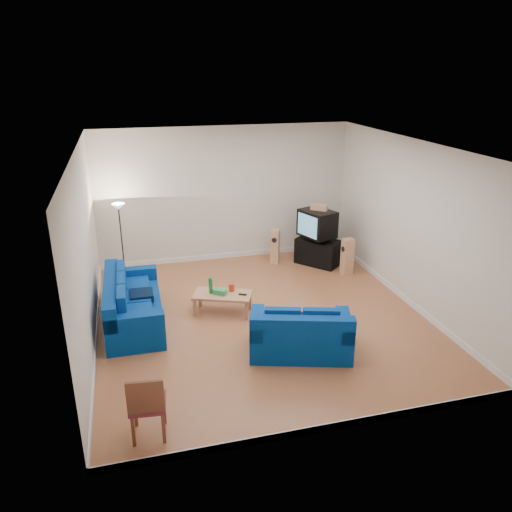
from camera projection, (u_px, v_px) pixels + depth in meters
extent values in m
cube|color=brown|center=(261.00, 317.00, 9.44)|extent=(6.00, 6.50, 0.01)
cube|color=white|center=(262.00, 147.00, 8.29)|extent=(6.00, 6.50, 0.01)
cube|color=silver|center=(225.00, 195.00, 11.80)|extent=(6.00, 0.01, 3.20)
cube|color=silver|center=(335.00, 323.00, 5.93)|extent=(6.00, 0.01, 3.20)
cube|color=silver|center=(85.00, 253.00, 8.14)|extent=(0.01, 6.50, 3.20)
cube|color=silver|center=(412.00, 225.00, 9.59)|extent=(0.01, 6.50, 3.20)
cube|color=white|center=(226.00, 255.00, 12.34)|extent=(6.00, 0.02, 0.12)
cube|color=white|center=(328.00, 427.00, 6.50)|extent=(6.00, 0.02, 0.12)
cube|color=white|center=(97.00, 335.00, 8.70)|extent=(0.02, 6.50, 0.12)
cube|color=white|center=(403.00, 297.00, 10.14)|extent=(0.02, 6.50, 0.12)
cube|color=navy|center=(135.00, 312.00, 9.18)|extent=(1.01, 2.28, 0.43)
cube|color=navy|center=(111.00, 293.00, 8.93)|extent=(0.25, 2.27, 0.44)
cube|color=navy|center=(132.00, 274.00, 9.98)|extent=(0.98, 0.24, 0.25)
cube|color=navy|center=(134.00, 322.00, 8.13)|extent=(0.98, 0.24, 0.25)
cube|color=black|center=(142.00, 296.00, 9.10)|extent=(0.42, 0.42, 0.12)
cube|color=navy|center=(300.00, 341.00, 8.25)|extent=(1.84, 1.36, 0.41)
cube|color=navy|center=(302.00, 329.00, 7.78)|extent=(1.63, 0.69, 0.42)
cube|color=navy|center=(257.00, 323.00, 8.16)|extent=(0.47, 0.94, 0.23)
cube|color=navy|center=(345.00, 325.00, 8.11)|extent=(0.47, 0.94, 0.23)
cube|color=black|center=(300.00, 321.00, 8.28)|extent=(0.48, 0.48, 0.12)
cube|color=tan|center=(223.00, 295.00, 9.50)|extent=(1.22, 0.92, 0.05)
cube|color=tan|center=(195.00, 308.00, 9.43)|extent=(0.08, 0.08, 0.35)
cube|color=tan|center=(200.00, 298.00, 9.84)|extent=(0.08, 0.08, 0.35)
cube|color=tan|center=(247.00, 311.00, 9.31)|extent=(0.08, 0.08, 0.35)
cube|color=tan|center=(250.00, 301.00, 9.72)|extent=(0.08, 0.08, 0.35)
cylinder|color=#197233|center=(211.00, 285.00, 9.47)|extent=(0.08, 0.08, 0.31)
cube|color=green|center=(220.00, 292.00, 9.45)|extent=(0.28, 0.25, 0.10)
cylinder|color=red|center=(232.00, 287.00, 9.58)|extent=(0.13, 0.13, 0.15)
cube|color=black|center=(243.00, 294.00, 9.44)|extent=(0.16, 0.11, 0.02)
cube|color=black|center=(318.00, 252.00, 11.88)|extent=(1.07, 1.12, 0.61)
cube|color=black|center=(319.00, 238.00, 11.74)|extent=(0.55, 0.55, 0.10)
cube|color=black|center=(317.00, 223.00, 11.60)|extent=(0.83, 0.96, 0.62)
cube|color=teal|center=(307.00, 226.00, 11.43)|extent=(0.24, 0.61, 0.50)
cube|color=tan|center=(319.00, 207.00, 11.50)|extent=(0.39, 0.36, 0.13)
cube|color=tan|center=(275.00, 246.00, 11.91)|extent=(0.29, 0.31, 0.84)
cylinder|color=black|center=(274.00, 240.00, 11.72)|extent=(0.12, 0.07, 0.12)
cube|color=tan|center=(347.00, 256.00, 11.29)|extent=(0.27, 0.23, 0.83)
cylinder|color=black|center=(343.00, 249.00, 11.17)|extent=(0.04, 0.12, 0.12)
cylinder|color=black|center=(125.00, 276.00, 11.25)|extent=(0.22, 0.22, 0.03)
cylinder|color=black|center=(122.00, 242.00, 10.97)|extent=(0.03, 0.03, 1.59)
cone|color=white|center=(118.00, 207.00, 10.67)|extent=(0.29, 0.29, 0.13)
cube|color=brown|center=(133.00, 431.00, 6.19)|extent=(0.05, 0.05, 0.45)
cube|color=brown|center=(135.00, 412.00, 6.53)|extent=(0.05, 0.05, 0.45)
cube|color=brown|center=(164.00, 428.00, 6.24)|extent=(0.05, 0.05, 0.45)
cube|color=brown|center=(164.00, 409.00, 6.58)|extent=(0.05, 0.05, 0.45)
cube|color=maroon|center=(148.00, 404.00, 6.29)|extent=(0.50, 0.50, 0.06)
cube|color=brown|center=(145.00, 397.00, 6.02)|extent=(0.46, 0.09, 0.45)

